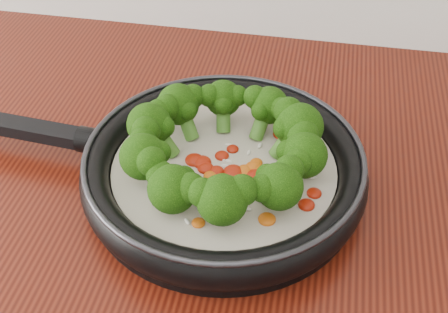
# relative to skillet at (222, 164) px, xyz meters

# --- Properties ---
(skillet) EXTENTS (0.54, 0.36, 0.10)m
(skillet) POSITION_rel_skillet_xyz_m (0.00, 0.00, 0.00)
(skillet) COLOR black
(skillet) RESTS_ON counter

